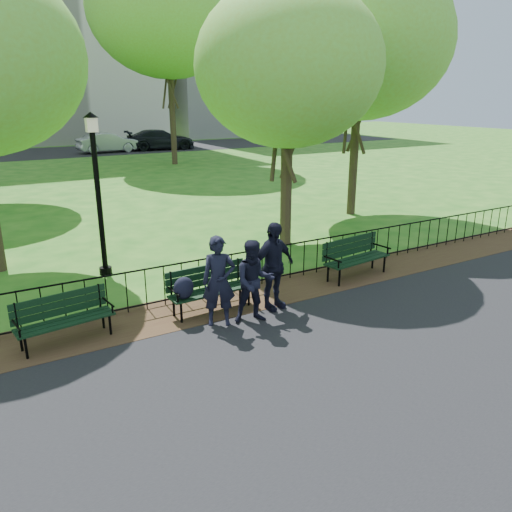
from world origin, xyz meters
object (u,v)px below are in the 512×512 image
sedan_silver (108,142)px  lamppost (98,189)px  park_bench_main (199,285)px  person_mid (254,282)px  park_bench_left_a (63,313)px  park_bench_right_a (354,253)px  sedan_dark (160,140)px  person_right (273,266)px  tree_near_e (288,66)px  tree_far_e (167,8)px  tree_mid_e (361,41)px  person_left (219,281)px

sedan_silver → lamppost: bearing=161.0°
park_bench_main → person_mid: person_mid is taller
park_bench_left_a → park_bench_right_a: park_bench_right_a is taller
sedan_dark → person_right: bearing=171.1°
tree_near_e → sedan_dark: 29.18m
lamppost → tree_far_e: bearing=63.8°
lamppost → tree_near_e: tree_near_e is taller
park_bench_right_a → tree_mid_e: tree_mid_e is taller
park_bench_left_a → lamppost: lamppost is taller
person_right → sedan_silver: size_ratio=0.40×
park_bench_right_a → person_right: person_right is taller
tree_near_e → person_mid: 7.00m
park_bench_main → tree_near_e: (4.39, 3.46, 4.39)m
tree_near_e → sedan_dark: tree_near_e is taller
tree_far_e → lamppost: bearing=-116.2°
person_left → sedan_silver: size_ratio=0.38×
tree_mid_e → person_left: 11.69m
park_bench_left_a → tree_far_e: tree_far_e is taller
park_bench_main → sedan_silver: (6.41, 31.57, 0.15)m
tree_far_e → person_left: tree_far_e is taller
park_bench_left_a → tree_mid_e: (11.28, 5.33, 5.48)m
tree_far_e → person_right: bearing=-106.7°
park_bench_main → person_right: size_ratio=0.98×
tree_mid_e → tree_far_e: (-0.38, 16.91, 3.24)m
lamppost → tree_near_e: bearing=0.4°
tree_far_e → person_right: (-6.88, -22.88, -8.34)m
park_bench_main → tree_mid_e: bearing=29.6°
tree_near_e → person_left: (-4.24, -4.09, -4.12)m
lamppost → person_right: (2.47, -3.92, -1.20)m
person_left → sedan_silver: 32.81m
lamppost → sedan_silver: size_ratio=0.84×
sedan_dark → tree_mid_e: bearing=-177.2°
park_bench_left_a → sedan_dark: bearing=59.6°
park_bench_right_a → lamppost: 6.35m
park_bench_main → tree_near_e: 7.10m
park_bench_main → tree_mid_e: size_ratio=0.21×
tree_mid_e → person_right: (-7.25, -5.97, -5.10)m
lamppost → person_left: (1.17, -4.05, -1.24)m
tree_near_e → tree_far_e: tree_far_e is taller
person_left → person_mid: size_ratio=1.07×
park_bench_right_a → sedan_silver: 31.51m
person_left → sedan_silver: bearing=102.2°
tree_mid_e → tree_far_e: 17.22m
tree_near_e → person_right: (-2.94, -3.96, -4.08)m
park_bench_main → person_left: bearing=-79.4°
park_bench_main → tree_far_e: bearing=67.0°
park_bench_main → sedan_dark: sedan_dark is taller
park_bench_main → lamppost: bearing=104.1°
park_bench_right_a → person_right: (-2.75, -0.64, 0.33)m
park_bench_main → park_bench_left_a: size_ratio=1.04×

